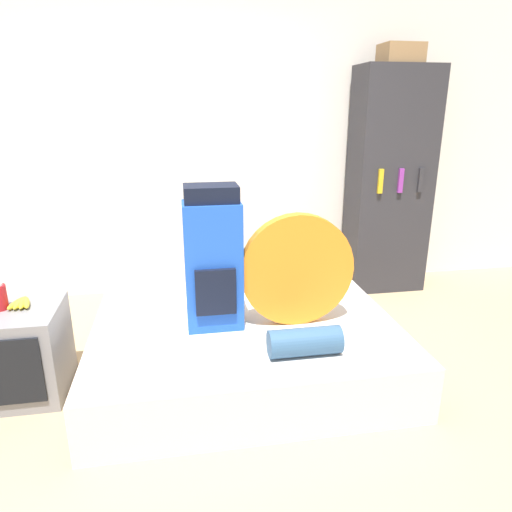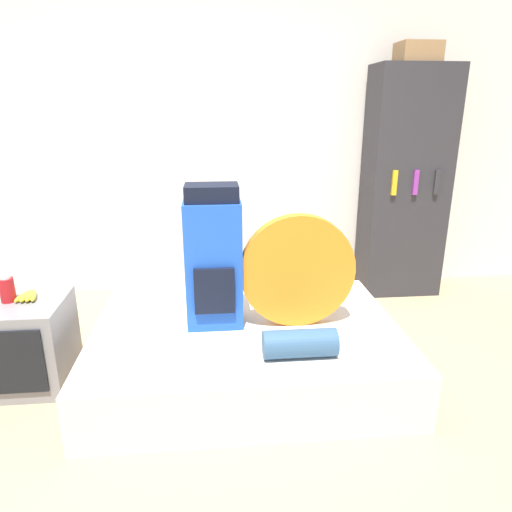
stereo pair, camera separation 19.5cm
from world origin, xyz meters
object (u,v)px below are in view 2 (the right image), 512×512
at_px(canister, 7,289).
at_px(cardboard_box, 418,52).
at_px(television, 20,343).
at_px(backpack, 214,259).
at_px(bookshelf, 405,185).
at_px(sleeping_roll, 300,343).
at_px(tent_bag, 298,271).

xyz_separation_m(canister, cardboard_box, (2.89, 1.21, 1.44)).
bearing_deg(cardboard_box, television, -156.67).
height_order(backpack, bookshelf, bookshelf).
height_order(sleeping_roll, cardboard_box, cardboard_box).
relative_size(tent_bag, television, 1.22).
bearing_deg(cardboard_box, tent_bag, -132.71).
distance_m(sleeping_roll, television, 1.70).
xyz_separation_m(television, canister, (-0.03, 0.03, 0.34)).
bearing_deg(cardboard_box, canister, -157.29).
relative_size(tent_bag, canister, 4.37).
distance_m(television, bookshelf, 3.22).
bearing_deg(tent_bag, bookshelf, 47.49).
height_order(television, canister, canister).
relative_size(television, cardboard_box, 1.77).
bearing_deg(television, backpack, 0.93).
bearing_deg(bookshelf, tent_bag, -132.51).
bearing_deg(canister, tent_bag, -2.01).
relative_size(backpack, cardboard_box, 2.70).
height_order(backpack, canister, backpack).
relative_size(bookshelf, cardboard_box, 6.11).
xyz_separation_m(sleeping_roll, canister, (-1.67, 0.45, 0.20)).
xyz_separation_m(sleeping_roll, cardboard_box, (1.23, 1.66, 1.63)).
bearing_deg(television, canister, 136.44).
height_order(tent_bag, sleeping_roll, tent_bag).
xyz_separation_m(canister, bookshelf, (2.91, 1.23, 0.37)).
relative_size(sleeping_roll, canister, 2.50).
distance_m(television, cardboard_box, 3.59).
bearing_deg(tent_bag, television, 178.82).
distance_m(sleeping_roll, canister, 1.74).
height_order(sleeping_roll, canister, canister).
relative_size(backpack, canister, 5.44).
height_order(sleeping_roll, bookshelf, bookshelf).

